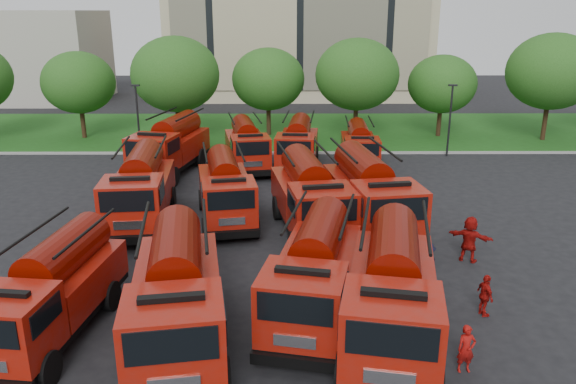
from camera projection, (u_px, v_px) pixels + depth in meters
name	position (u px, v px, depth m)	size (l,w,h in m)	color
ground	(277.00, 256.00, 23.96)	(140.00, 140.00, 0.00)	black
lawn	(281.00, 130.00, 48.68)	(70.00, 16.00, 0.12)	#1A4612
curb	(280.00, 153.00, 40.97)	(70.00, 0.30, 0.14)	gray
side_building	(20.00, 56.00, 64.12)	(18.00, 12.00, 10.00)	#A79F94
tree_1	(78.00, 83.00, 44.36)	(5.71, 5.71, 6.98)	#382314
tree_2	(175.00, 74.00, 42.72)	(6.72, 6.72, 8.22)	#382314
tree_3	(268.00, 79.00, 45.34)	(5.88, 5.88, 7.19)	#382314
tree_4	(357.00, 74.00, 43.79)	(6.55, 6.55, 8.01)	#382314
tree_5	(442.00, 84.00, 45.04)	(5.46, 5.46, 6.68)	#382314
tree_6	(552.00, 72.00, 43.31)	(6.89, 6.89, 8.42)	#382314
lamp_post_0	(138.00, 116.00, 39.38)	(0.60, 0.25, 5.11)	black
lamp_post_1	(450.00, 116.00, 39.49)	(0.60, 0.25, 5.11)	black
fire_truck_0	(51.00, 291.00, 17.65)	(3.17, 7.09, 3.12)	black
fire_truck_1	(177.00, 295.00, 17.03)	(3.79, 7.96, 3.48)	black
fire_truck_2	(315.00, 272.00, 18.71)	(3.92, 7.57, 3.29)	black
fire_truck_3	(392.00, 292.00, 17.23)	(4.02, 7.99, 3.48)	black
fire_truck_4	(141.00, 189.00, 27.17)	(3.41, 7.89, 3.49)	black
fire_truck_5	(226.00, 189.00, 27.58)	(3.59, 7.29, 3.18)	black
fire_truck_6	(310.00, 197.00, 25.99)	(3.85, 8.02, 3.50)	black
fire_truck_7	(369.00, 195.00, 26.01)	(3.93, 8.32, 3.64)	black
fire_truck_8	(171.00, 146.00, 35.74)	(4.19, 8.11, 3.52)	black
fire_truck_9	(247.00, 145.00, 36.79)	(3.50, 7.13, 3.11)	black
fire_truck_10	(298.00, 144.00, 36.84)	(3.07, 7.17, 3.17)	black
fire_truck_11	(359.00, 146.00, 36.96)	(2.57, 6.43, 2.88)	black
firefighter_0	(464.00, 371.00, 16.29)	(0.54, 0.39, 1.47)	#9C0F0C
firefighter_2	(483.00, 315.00, 19.27)	(0.89, 0.50, 1.51)	#9C0F0C
firefighter_3	(425.00, 282.00, 21.61)	(1.06, 0.55, 1.64)	black
firefighter_4	(179.00, 283.00, 21.58)	(0.72, 0.47, 1.47)	#9C0F0C
firefighter_5	(467.00, 261.00, 23.47)	(1.82, 0.79, 1.96)	#9C0F0C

